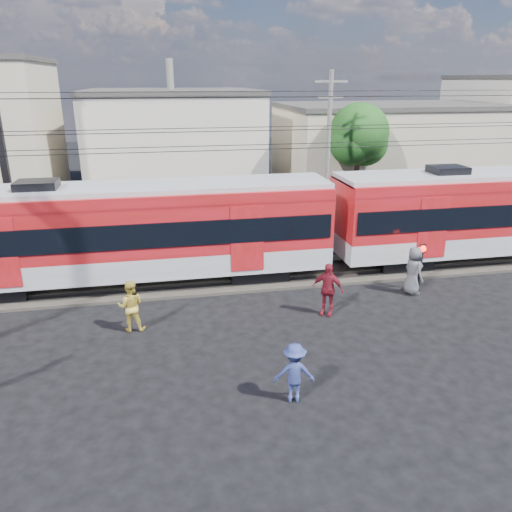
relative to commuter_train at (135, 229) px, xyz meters
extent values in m
plane|color=black|center=(4.33, -8.00, -2.40)|extent=(120.00, 120.00, 0.00)
cube|color=#2D2823|center=(4.33, 0.00, -2.34)|extent=(70.00, 3.40, 0.12)
cube|color=#59544C|center=(4.33, -0.75, -2.22)|extent=(70.00, 0.12, 0.12)
cube|color=#59544C|center=(4.33, 0.75, -2.22)|extent=(70.00, 0.12, 0.12)
cube|color=black|center=(-5.33, 0.00, -2.05)|extent=(2.40, 2.20, 0.70)
cube|color=black|center=(4.91, 0.00, -2.05)|extent=(2.40, 2.20, 0.70)
cube|color=#94969B|center=(-0.21, 0.00, -1.25)|extent=(16.00, 3.00, 0.90)
cube|color=maroon|center=(-0.21, 0.00, 0.40)|extent=(16.00, 3.00, 2.40)
cube|color=black|center=(-0.21, 0.00, 0.15)|extent=(15.68, 3.08, 0.95)
cube|color=#94969B|center=(-0.21, 0.00, 1.65)|extent=(16.00, 2.60, 0.25)
cube|color=black|center=(11.47, 0.00, -2.05)|extent=(2.40, 2.20, 0.70)
cube|color=#94969B|center=(16.59, 0.00, -1.25)|extent=(16.00, 3.00, 0.90)
cube|color=maroon|center=(16.59, 0.00, 0.40)|extent=(16.00, 3.00, 2.40)
cube|color=black|center=(16.59, 0.00, 0.15)|extent=(15.68, 3.08, 0.95)
cube|color=#94969B|center=(16.59, 0.00, 1.65)|extent=(16.00, 2.60, 0.25)
cube|color=black|center=(-5.67, 4.50, 1.10)|extent=(0.30, 0.30, 7.00)
cylinder|color=black|center=(4.33, -0.70, 3.10)|extent=(70.00, 0.03, 0.03)
cylinder|color=black|center=(4.33, 0.70, 3.10)|extent=(70.00, 0.03, 0.03)
cylinder|color=black|center=(4.33, -0.70, 3.80)|extent=(70.00, 0.03, 0.03)
cylinder|color=black|center=(4.33, 0.70, 3.80)|extent=(70.00, 0.03, 0.03)
cylinder|color=black|center=(4.33, -3.50, 5.10)|extent=(70.00, 0.03, 0.03)
cylinder|color=black|center=(4.33, 3.50, 5.10)|extent=(70.00, 0.03, 0.03)
cube|color=beige|center=(2.33, 19.00, 1.10)|extent=(12.00, 12.00, 7.00)
cube|color=#3F3D3A|center=(2.33, 19.00, 4.75)|extent=(12.24, 12.24, 0.30)
cube|color=#BDB091|center=(18.33, 16.00, 0.60)|extent=(16.00, 10.00, 6.00)
cube|color=#3F3D3A|center=(18.33, 16.00, 3.75)|extent=(16.32, 10.20, 0.30)
cylinder|color=slate|center=(10.33, 7.00, 1.85)|extent=(0.24, 0.24, 8.50)
cube|color=slate|center=(10.33, 7.00, 5.50)|extent=(1.80, 0.12, 0.12)
cube|color=slate|center=(10.33, 7.00, 4.70)|extent=(1.40, 0.12, 0.12)
cylinder|color=#382619|center=(13.33, 10.00, -0.44)|extent=(0.36, 0.36, 3.92)
sphere|color=#1A4112|center=(13.33, 10.00, 2.50)|extent=(3.64, 3.64, 3.64)
sphere|color=#1A4112|center=(13.93, 10.30, 1.80)|extent=(2.80, 2.80, 2.80)
imported|color=gold|center=(-0.14, -3.94, -1.51)|extent=(0.92, 0.75, 1.79)
imported|color=navy|center=(4.20, -8.78, -1.57)|extent=(1.16, 0.78, 1.66)
imported|color=maroon|center=(6.70, -4.07, -1.42)|extent=(1.21, 1.05, 1.96)
imported|color=#4D4D52|center=(10.61, -2.94, -1.44)|extent=(0.77, 1.03, 1.92)
cylinder|color=black|center=(11.05, -2.66, -1.50)|extent=(0.12, 0.12, 1.80)
sphere|color=#FF140C|center=(11.05, -2.66, -0.65)|extent=(0.28, 0.28, 0.28)
cube|color=black|center=(11.05, -2.66, -0.65)|extent=(0.25, 0.06, 0.35)
camera|label=1|loc=(1.06, -19.57, 5.66)|focal=35.00mm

